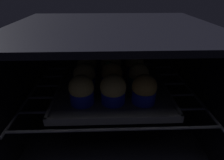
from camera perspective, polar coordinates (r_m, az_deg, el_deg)
oven_cavity at (r=63.78cm, az=-0.13°, el=1.35°), size 59.00×47.00×37.00cm
oven_rack at (r=61.69cm, az=0.00°, el=-3.24°), size 54.80×42.00×0.80cm
baking_tray at (r=61.18cm, az=-0.00°, el=-2.36°), size 35.44×35.44×2.20cm
muffin_row0_col0 at (r=51.42cm, az=-9.64°, el=-3.23°), size 7.14×7.14×8.58cm
muffin_row0_col1 at (r=50.98cm, az=0.59°, el=-3.14°), size 7.45×7.45×8.67cm
muffin_row0_col2 at (r=51.94cm, az=10.15°, el=-2.99°), size 7.12×7.12×8.57cm
muffin_row1_col0 at (r=59.35cm, az=-8.67°, el=1.09°), size 7.24×7.24×8.37cm
muffin_row1_col1 at (r=59.42cm, az=0.03°, el=1.57°), size 7.08×7.08×8.64cm
muffin_row1_col2 at (r=59.81cm, az=8.41°, el=1.16°), size 6.94×6.94×8.09cm
muffin_row2_col0 at (r=67.78cm, az=-7.92°, el=4.56°), size 7.20×7.20×8.41cm
muffin_row2_col1 at (r=66.85cm, az=-0.41°, el=5.11°), size 7.60×7.60×9.67cm
muffin_row2_col2 at (r=67.98cm, az=7.13°, el=4.70°), size 6.94×6.94×8.37cm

